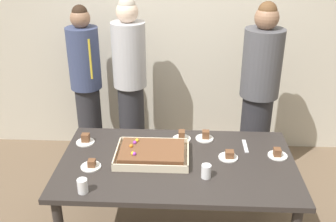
{
  "coord_description": "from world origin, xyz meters",
  "views": [
    {
      "loc": [
        0.05,
        -2.52,
        2.33
      ],
      "look_at": [
        -0.08,
        0.15,
        1.08
      ],
      "focal_mm": 41.85,
      "sensor_mm": 36.0,
      "label": 1
    }
  ],
  "objects_px": {
    "plated_slice_near_left": "(229,156)",
    "cake_server_utensil": "(245,146)",
    "plated_slice_center_back": "(205,137)",
    "drink_cup_nearest": "(206,171)",
    "plated_slice_near_right": "(182,137)",
    "person_green_shirt_behind": "(259,94)",
    "person_striped_tie_right": "(86,85)",
    "drink_cup_middle": "(83,186)",
    "sheet_cake": "(152,153)",
    "plated_slice_far_right": "(91,165)",
    "party_table": "(177,170)",
    "person_serving_front": "(130,83)",
    "plated_slice_center_front": "(85,140)",
    "plated_slice_far_left": "(277,154)"
  },
  "relations": [
    {
      "from": "person_striped_tie_right",
      "to": "plated_slice_far_right",
      "type": "bearing_deg",
      "value": -19.93
    },
    {
      "from": "plated_slice_far_right",
      "to": "plated_slice_center_back",
      "type": "xyz_separation_m",
      "value": [
        0.86,
        0.47,
        0.01
      ]
    },
    {
      "from": "plated_slice_far_right",
      "to": "person_serving_front",
      "type": "xyz_separation_m",
      "value": [
        0.13,
        1.22,
        0.18
      ]
    },
    {
      "from": "plated_slice_near_left",
      "to": "cake_server_utensil",
      "type": "xyz_separation_m",
      "value": [
        0.15,
        0.18,
        -0.02
      ]
    },
    {
      "from": "person_serving_front",
      "to": "person_green_shirt_behind",
      "type": "xyz_separation_m",
      "value": [
        1.24,
        -0.19,
        -0.01
      ]
    },
    {
      "from": "plated_slice_near_right",
      "to": "plated_slice_center_back",
      "type": "xyz_separation_m",
      "value": [
        0.2,
        0.01,
        -0.0
      ]
    },
    {
      "from": "person_green_shirt_behind",
      "to": "person_striped_tie_right",
      "type": "distance_m",
      "value": 1.72
    },
    {
      "from": "plated_slice_near_right",
      "to": "plated_slice_far_right",
      "type": "xyz_separation_m",
      "value": [
        -0.66,
        -0.45,
        -0.01
      ]
    },
    {
      "from": "sheet_cake",
      "to": "drink_cup_nearest",
      "type": "bearing_deg",
      "value": -31.05
    },
    {
      "from": "party_table",
      "to": "plated_slice_near_right",
      "type": "relative_size",
      "value": 11.89
    },
    {
      "from": "plated_slice_near_left",
      "to": "cake_server_utensil",
      "type": "distance_m",
      "value": 0.24
    },
    {
      "from": "plated_slice_center_front",
      "to": "plated_slice_center_back",
      "type": "bearing_deg",
      "value": 6.21
    },
    {
      "from": "plated_slice_near_right",
      "to": "plated_slice_center_back",
      "type": "relative_size",
      "value": 1.0
    },
    {
      "from": "drink_cup_middle",
      "to": "cake_server_utensil",
      "type": "distance_m",
      "value": 1.34
    },
    {
      "from": "plated_slice_center_front",
      "to": "drink_cup_nearest",
      "type": "xyz_separation_m",
      "value": [
        0.97,
        -0.45,
        0.03
      ]
    },
    {
      "from": "sheet_cake",
      "to": "plated_slice_far_right",
      "type": "distance_m",
      "value": 0.46
    },
    {
      "from": "plated_slice_center_front",
      "to": "plated_slice_center_back",
      "type": "distance_m",
      "value": 0.99
    },
    {
      "from": "person_green_shirt_behind",
      "to": "person_striped_tie_right",
      "type": "relative_size",
      "value": 1.05
    },
    {
      "from": "sheet_cake",
      "to": "plated_slice_center_front",
      "type": "relative_size",
      "value": 3.72
    },
    {
      "from": "plated_slice_far_right",
      "to": "cake_server_utensil",
      "type": "bearing_deg",
      "value": 16.91
    },
    {
      "from": "drink_cup_nearest",
      "to": "person_green_shirt_behind",
      "type": "bearing_deg",
      "value": 64.5
    },
    {
      "from": "sheet_cake",
      "to": "cake_server_utensil",
      "type": "xyz_separation_m",
      "value": [
        0.74,
        0.2,
        -0.03
      ]
    },
    {
      "from": "plated_slice_center_back",
      "to": "person_green_shirt_behind",
      "type": "bearing_deg",
      "value": 47.29
    },
    {
      "from": "drink_cup_middle",
      "to": "person_green_shirt_behind",
      "type": "bearing_deg",
      "value": 44.35
    },
    {
      "from": "person_serving_front",
      "to": "person_striped_tie_right",
      "type": "bearing_deg",
      "value": -113.31
    },
    {
      "from": "plated_slice_center_back",
      "to": "drink_cup_nearest",
      "type": "distance_m",
      "value": 0.56
    },
    {
      "from": "party_table",
      "to": "person_serving_front",
      "type": "height_order",
      "value": "person_serving_front"
    },
    {
      "from": "plated_slice_near_left",
      "to": "plated_slice_center_back",
      "type": "xyz_separation_m",
      "value": [
        -0.17,
        0.29,
        0.0
      ]
    },
    {
      "from": "drink_cup_middle",
      "to": "drink_cup_nearest",
      "type": "bearing_deg",
      "value": 14.41
    },
    {
      "from": "plated_slice_far_right",
      "to": "person_serving_front",
      "type": "bearing_deg",
      "value": 83.9
    },
    {
      "from": "drink_cup_nearest",
      "to": "person_green_shirt_behind",
      "type": "relative_size",
      "value": 0.06
    },
    {
      "from": "sheet_cake",
      "to": "person_striped_tie_right",
      "type": "height_order",
      "value": "person_striped_tie_right"
    },
    {
      "from": "drink_cup_middle",
      "to": "plated_slice_far_left",
      "type": "bearing_deg",
      "value": 20.49
    },
    {
      "from": "plated_slice_near_left",
      "to": "cake_server_utensil",
      "type": "relative_size",
      "value": 0.75
    },
    {
      "from": "party_table",
      "to": "drink_cup_nearest",
      "type": "distance_m",
      "value": 0.31
    },
    {
      "from": "person_serving_front",
      "to": "person_green_shirt_behind",
      "type": "height_order",
      "value": "same"
    },
    {
      "from": "person_striped_tie_right",
      "to": "party_table",
      "type": "bearing_deg",
      "value": 5.07
    },
    {
      "from": "plated_slice_near_right",
      "to": "plated_slice_center_back",
      "type": "distance_m",
      "value": 0.2
    },
    {
      "from": "plated_slice_far_right",
      "to": "plated_slice_center_back",
      "type": "height_order",
      "value": "plated_slice_center_back"
    },
    {
      "from": "plated_slice_far_left",
      "to": "drink_cup_nearest",
      "type": "distance_m",
      "value": 0.64
    },
    {
      "from": "sheet_cake",
      "to": "drink_cup_middle",
      "type": "relative_size",
      "value": 5.58
    },
    {
      "from": "plated_slice_far_right",
      "to": "cake_server_utensil",
      "type": "xyz_separation_m",
      "value": [
        1.18,
        0.36,
        -0.01
      ]
    },
    {
      "from": "plated_slice_center_front",
      "to": "person_green_shirt_behind",
      "type": "relative_size",
      "value": 0.08
    },
    {
      "from": "drink_cup_nearest",
      "to": "drink_cup_middle",
      "type": "distance_m",
      "value": 0.86
    },
    {
      "from": "sheet_cake",
      "to": "cake_server_utensil",
      "type": "distance_m",
      "value": 0.77
    },
    {
      "from": "plated_slice_center_back",
      "to": "cake_server_utensil",
      "type": "bearing_deg",
      "value": -19.11
    },
    {
      "from": "party_table",
      "to": "person_striped_tie_right",
      "type": "distance_m",
      "value": 1.53
    },
    {
      "from": "drink_cup_nearest",
      "to": "plated_slice_near_right",
      "type": "bearing_deg",
      "value": 108.5
    },
    {
      "from": "plated_slice_far_left",
      "to": "cake_server_utensil",
      "type": "height_order",
      "value": "plated_slice_far_left"
    },
    {
      "from": "plated_slice_near_left",
      "to": "drink_cup_nearest",
      "type": "bearing_deg",
      "value": -125.16
    }
  ]
}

